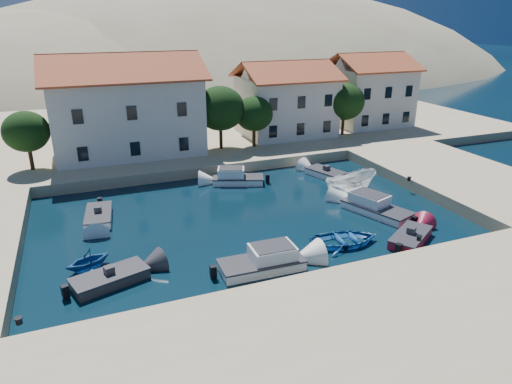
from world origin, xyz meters
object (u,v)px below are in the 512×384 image
building_right (369,89)px  cabin_cruiser_south (261,262)px  boat_east (350,193)px  building_mid (286,98)px  building_left (126,103)px  cabin_cruiser_east (377,208)px  rowboat_south (345,244)px

building_right → cabin_cruiser_south: bearing=-133.3°
cabin_cruiser_south → boat_east: 14.63m
cabin_cruiser_south → boat_east: (11.68, 8.79, -0.48)m
building_mid → building_left: bearing=-176.8°
building_left → cabin_cruiser_east: size_ratio=2.57×
building_right → cabin_cruiser_south: 37.80m
building_left → building_mid: building_left is taller
cabin_cruiser_south → cabin_cruiser_east: 11.98m
building_left → cabin_cruiser_south: bearing=-80.4°
building_mid → cabin_cruiser_east: bearing=-96.6°
building_right → cabin_cruiser_south: size_ratio=1.87×
building_left → cabin_cruiser_south: 26.19m
building_left → building_mid: size_ratio=1.40×
building_left → rowboat_south: size_ratio=3.26×
boat_east → building_mid: bearing=-13.1°
rowboat_south → boat_east: size_ratio=0.89×
building_mid → building_right: size_ratio=1.11×
cabin_cruiser_south → cabin_cruiser_east: bearing=22.8°
building_right → cabin_cruiser_east: 27.59m
building_right → boat_east: (-14.03, -18.47, -5.47)m
boat_east → cabin_cruiser_south: bearing=120.4°
building_mid → cabin_cruiser_east: size_ratio=1.83×
rowboat_south → cabin_cruiser_east: 5.95m
cabin_cruiser_south → rowboat_south: size_ratio=1.12×
building_mid → rowboat_south: bearing=-106.4°
building_mid → rowboat_south: 26.86m
building_mid → boat_east: (-2.03, -17.47, -5.22)m
rowboat_south → cabin_cruiser_east: bearing=-48.0°
building_left → rowboat_south: (10.58, -24.28, -5.94)m
building_mid → building_right: (12.00, 1.00, 0.25)m
building_left → building_right: 30.07m
cabin_cruiser_south → building_left: bearing=101.1°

